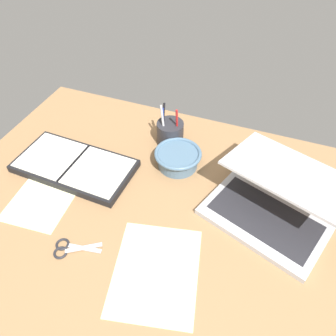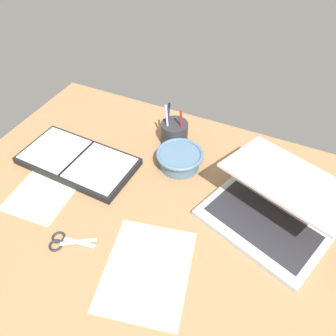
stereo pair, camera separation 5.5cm
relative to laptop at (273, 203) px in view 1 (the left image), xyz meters
The scene contains 8 objects.
desk_top 32.66cm from the laptop, 159.56° to the right, with size 140.00×100.00×2.00cm, color #936D47.
laptop is the anchor object (origin of this frame).
bowl 34.51cm from the laptop, 163.29° to the left, with size 16.10×16.10×6.04cm.
pen_cup 44.56cm from the laptop, 153.06° to the left, with size 9.75×9.75×16.28cm.
planner 65.58cm from the laptop, behind, with size 40.77×22.15×2.95cm.
scissors 60.06cm from the laptop, 147.52° to the right, with size 13.29×8.71×0.80cm.
paper_sheet_front 39.07cm from the laptop, 130.26° to the right, with size 21.98×27.72×0.16cm, color #F4EFB2.
paper_sheet_beside_planner 70.45cm from the laptop, 164.46° to the right, with size 18.40×23.84×0.16cm, color #F4EFB2.
Camera 1 is at (22.52, -55.58, 82.34)cm, focal length 35.00 mm.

